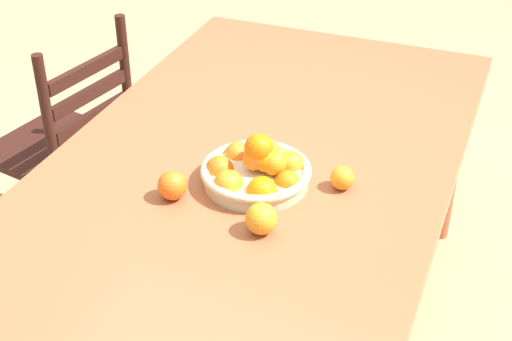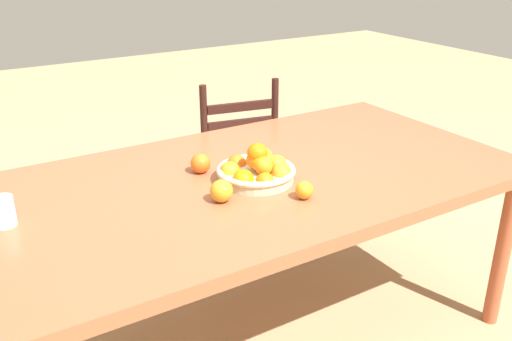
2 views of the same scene
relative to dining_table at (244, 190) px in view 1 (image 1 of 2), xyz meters
The scene contains 6 objects.
dining_table is the anchor object (origin of this frame).
chair_near_window 0.94m from the dining_table, 67.34° to the left, with size 0.51×0.51×0.92m.
fruit_bowl 0.13m from the dining_table, 127.71° to the right, with size 0.29×0.29×0.15m.
orange_loose_0 0.28m from the dining_table, 86.25° to the right, with size 0.06×0.06×0.06m, color orange.
orange_loose_1 0.24m from the dining_table, 146.20° to the left, with size 0.08×0.08×0.08m, color orange.
orange_loose_2 0.29m from the dining_table, 149.17° to the right, with size 0.08×0.08×0.08m, color orange.
Camera 1 is at (-1.58, -0.65, 1.86)m, focal length 52.91 mm.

